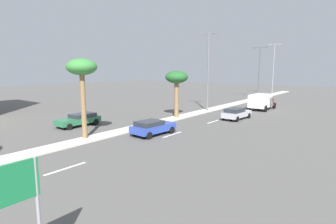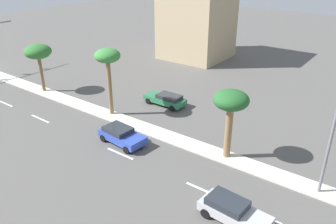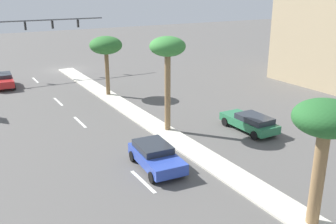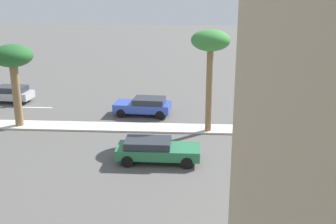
{
  "view_description": "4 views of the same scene",
  "coord_description": "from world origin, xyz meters",
  "px_view_note": "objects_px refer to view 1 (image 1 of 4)",
  "views": [
    {
      "loc": [
        19.14,
        11.21,
        5.99
      ],
      "look_at": [
        3.37,
        31.88,
        1.87
      ],
      "focal_mm": 29.43,
      "sensor_mm": 36.0,
      "label": 1
    },
    {
      "loc": [
        21.01,
        47.93,
        14.68
      ],
      "look_at": [
        0.13,
        32.57,
        2.53
      ],
      "focal_mm": 35.84,
      "sensor_mm": 36.0,
      "label": 2
    },
    {
      "loc": [
        12.51,
        47.31,
        9.94
      ],
      "look_at": [
        -0.27,
        25.36,
        1.53
      ],
      "focal_mm": 40.43,
      "sensor_mm": 36.0,
      "label": 3
    },
    {
      "loc": [
        -26.77,
        26.07,
        9.38
      ],
      "look_at": [
        -1.31,
        27.73,
        1.62
      ],
      "focal_mm": 44.27,
      "sensor_mm": 36.0,
      "label": 4
    }
  ],
  "objects_px": {
    "palm_tree_trailing": "(82,71)",
    "palm_tree_leading": "(177,79)",
    "street_lamp_far": "(274,66)",
    "box_truck": "(262,101)",
    "street_lamp_front": "(208,66)",
    "sedan_silver_near": "(236,113)",
    "sedan_blue_inboard": "(153,127)",
    "street_lamp_trailing": "(259,68)",
    "directional_road_sign": "(9,202)",
    "sedan_green_mid": "(79,119)"
  },
  "relations": [
    {
      "from": "palm_tree_leading",
      "to": "sedan_blue_inboard",
      "type": "bearing_deg",
      "value": -68.44
    },
    {
      "from": "sedan_green_mid",
      "to": "sedan_blue_inboard",
      "type": "distance_m",
      "value": 8.83
    },
    {
      "from": "sedan_green_mid",
      "to": "box_truck",
      "type": "height_order",
      "value": "box_truck"
    },
    {
      "from": "palm_tree_trailing",
      "to": "palm_tree_leading",
      "type": "xyz_separation_m",
      "value": [
        0.25,
        13.08,
        -1.11
      ]
    },
    {
      "from": "directional_road_sign",
      "to": "box_truck",
      "type": "bearing_deg",
      "value": 99.42
    },
    {
      "from": "directional_road_sign",
      "to": "box_truck",
      "type": "relative_size",
      "value": 0.69
    },
    {
      "from": "palm_tree_trailing",
      "to": "directional_road_sign",
      "type": "bearing_deg",
      "value": -42.02
    },
    {
      "from": "street_lamp_trailing",
      "to": "palm_tree_leading",
      "type": "bearing_deg",
      "value": -90.49
    },
    {
      "from": "palm_tree_trailing",
      "to": "palm_tree_leading",
      "type": "relative_size",
      "value": 1.19
    },
    {
      "from": "directional_road_sign",
      "to": "street_lamp_front",
      "type": "relative_size",
      "value": 0.34
    },
    {
      "from": "sedan_blue_inboard",
      "to": "palm_tree_trailing",
      "type": "bearing_deg",
      "value": -126.78
    },
    {
      "from": "palm_tree_trailing",
      "to": "sedan_silver_near",
      "type": "height_order",
      "value": "palm_tree_trailing"
    },
    {
      "from": "sedan_green_mid",
      "to": "street_lamp_front",
      "type": "bearing_deg",
      "value": 71.83
    },
    {
      "from": "street_lamp_trailing",
      "to": "sedan_green_mid",
      "type": "xyz_separation_m",
      "value": [
        -5.6,
        -37.89,
        -5.31
      ]
    },
    {
      "from": "palm_tree_trailing",
      "to": "street_lamp_far",
      "type": "relative_size",
      "value": 0.59
    },
    {
      "from": "directional_road_sign",
      "to": "palm_tree_trailing",
      "type": "xyz_separation_m",
      "value": [
        -12.36,
        11.14,
        3.14
      ]
    },
    {
      "from": "street_lamp_trailing",
      "to": "sedan_green_mid",
      "type": "distance_m",
      "value": 38.67
    },
    {
      "from": "street_lamp_far",
      "to": "box_truck",
      "type": "bearing_deg",
      "value": -76.58
    },
    {
      "from": "palm_tree_trailing",
      "to": "street_lamp_trailing",
      "type": "height_order",
      "value": "street_lamp_trailing"
    },
    {
      "from": "palm_tree_trailing",
      "to": "street_lamp_front",
      "type": "xyz_separation_m",
      "value": [
        0.52,
        20.22,
        0.57
      ]
    },
    {
      "from": "street_lamp_far",
      "to": "sedan_blue_inboard",
      "type": "relative_size",
      "value": 2.6
    },
    {
      "from": "street_lamp_far",
      "to": "box_truck",
      "type": "distance_m",
      "value": 24.89
    },
    {
      "from": "street_lamp_far",
      "to": "sedan_silver_near",
      "type": "xyz_separation_m",
      "value": [
        5.89,
        -33.23,
        -5.89
      ]
    },
    {
      "from": "palm_tree_leading",
      "to": "sedan_green_mid",
      "type": "height_order",
      "value": "palm_tree_leading"
    },
    {
      "from": "palm_tree_leading",
      "to": "street_lamp_trailing",
      "type": "height_order",
      "value": "street_lamp_trailing"
    },
    {
      "from": "sedan_silver_near",
      "to": "box_truck",
      "type": "xyz_separation_m",
      "value": [
        -0.25,
        9.59,
        0.53
      ]
    },
    {
      "from": "street_lamp_front",
      "to": "palm_tree_trailing",
      "type": "bearing_deg",
      "value": -91.48
    },
    {
      "from": "box_truck",
      "to": "street_lamp_far",
      "type": "bearing_deg",
      "value": 103.42
    },
    {
      "from": "box_truck",
      "to": "palm_tree_trailing",
      "type": "bearing_deg",
      "value": -103.21
    },
    {
      "from": "palm_tree_leading",
      "to": "box_truck",
      "type": "relative_size",
      "value": 1.06
    },
    {
      "from": "box_truck",
      "to": "sedan_blue_inboard",
      "type": "bearing_deg",
      "value": -96.94
    },
    {
      "from": "street_lamp_far",
      "to": "directional_road_sign",
      "type": "bearing_deg",
      "value": -79.02
    },
    {
      "from": "street_lamp_front",
      "to": "street_lamp_far",
      "type": "relative_size",
      "value": 0.95
    },
    {
      "from": "sedan_blue_inboard",
      "to": "street_lamp_front",
      "type": "bearing_deg",
      "value": 101.05
    },
    {
      "from": "street_lamp_front",
      "to": "box_truck",
      "type": "xyz_separation_m",
      "value": [
        5.64,
        6.03,
        -5.09
      ]
    },
    {
      "from": "street_lamp_trailing",
      "to": "sedan_silver_near",
      "type": "relative_size",
      "value": 2.28
    },
    {
      "from": "sedan_green_mid",
      "to": "sedan_silver_near",
      "type": "xyz_separation_m",
      "value": [
        11.53,
        13.62,
        0.04
      ]
    },
    {
      "from": "palm_tree_trailing",
      "to": "sedan_blue_inboard",
      "type": "relative_size",
      "value": 1.54
    },
    {
      "from": "street_lamp_far",
      "to": "sedan_green_mid",
      "type": "relative_size",
      "value": 2.46
    },
    {
      "from": "box_truck",
      "to": "street_lamp_front",
      "type": "bearing_deg",
      "value": -133.08
    },
    {
      "from": "street_lamp_far",
      "to": "palm_tree_trailing",
      "type": "bearing_deg",
      "value": -90.6
    },
    {
      "from": "sedan_silver_near",
      "to": "directional_road_sign",
      "type": "bearing_deg",
      "value": -77.92
    },
    {
      "from": "street_lamp_front",
      "to": "street_lamp_trailing",
      "type": "relative_size",
      "value": 1.07
    },
    {
      "from": "sedan_silver_near",
      "to": "sedan_green_mid",
      "type": "bearing_deg",
      "value": -130.25
    },
    {
      "from": "street_lamp_trailing",
      "to": "box_truck",
      "type": "bearing_deg",
      "value": -68.86
    },
    {
      "from": "directional_road_sign",
      "to": "sedan_green_mid",
      "type": "xyz_separation_m",
      "value": [
        -17.48,
        14.18,
        -1.94
      ]
    },
    {
      "from": "palm_tree_leading",
      "to": "box_truck",
      "type": "height_order",
      "value": "palm_tree_leading"
    },
    {
      "from": "street_lamp_front",
      "to": "sedan_silver_near",
      "type": "relative_size",
      "value": 2.43
    },
    {
      "from": "street_lamp_far",
      "to": "box_truck",
      "type": "relative_size",
      "value": 2.14
    },
    {
      "from": "sedan_silver_near",
      "to": "sedan_blue_inboard",
      "type": "bearing_deg",
      "value": -103.53
    }
  ]
}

